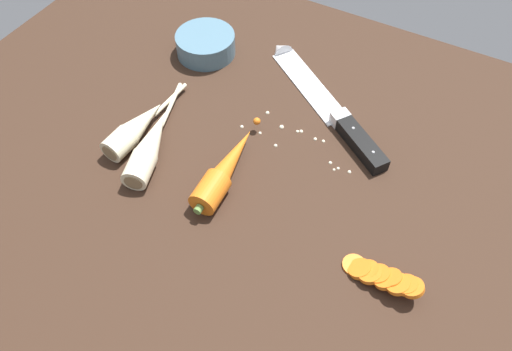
# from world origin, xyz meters

# --- Properties ---
(ground_plane) EXTENTS (1.20, 0.90, 0.04)m
(ground_plane) POSITION_xyz_m (0.00, 0.00, -0.02)
(ground_plane) COLOR #332116
(chefs_knife) EXTENTS (0.30, 0.23, 0.04)m
(chefs_knife) POSITION_xyz_m (0.02, 0.19, 0.01)
(chefs_knife) COLOR silver
(chefs_knife) RESTS_ON ground_plane
(whole_carrot) EXTENTS (0.05, 0.20, 0.04)m
(whole_carrot) POSITION_xyz_m (-0.04, -0.04, 0.02)
(whole_carrot) COLOR orange
(whole_carrot) RESTS_ON ground_plane
(parsnip_front) EXTENTS (0.09, 0.22, 0.04)m
(parsnip_front) POSITION_xyz_m (-0.17, -0.05, 0.02)
(parsnip_front) COLOR beige
(parsnip_front) RESTS_ON ground_plane
(parsnip_mid_left) EXTENTS (0.05, 0.20, 0.04)m
(parsnip_mid_left) POSITION_xyz_m (-0.21, -0.03, 0.02)
(parsnip_mid_left) COLOR beige
(parsnip_mid_left) RESTS_ON ground_plane
(carrot_slice_stack) EXTENTS (0.11, 0.04, 0.04)m
(carrot_slice_stack) POSITION_xyz_m (0.22, -0.09, 0.01)
(carrot_slice_stack) COLOR orange
(carrot_slice_stack) RESTS_ON ground_plane
(prep_bowl) EXTENTS (0.11, 0.11, 0.04)m
(prep_bowl) POSITION_xyz_m (-0.23, 0.20, 0.02)
(prep_bowl) COLOR slate
(prep_bowl) RESTS_ON ground_plane
(mince_crumbs) EXTENTS (0.20, 0.07, 0.01)m
(mince_crumbs) POSITION_xyz_m (0.01, 0.09, 0.00)
(mince_crumbs) COLOR beige
(mince_crumbs) RESTS_ON ground_plane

